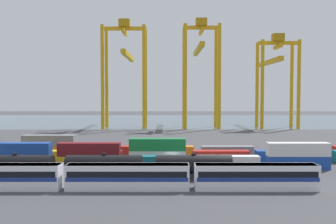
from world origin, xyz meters
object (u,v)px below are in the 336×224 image
(gantry_crane_east, at_px, (276,71))
(passenger_train, at_px, (128,176))
(shipping_container_0, at_px, (20,162))
(shipping_container_6, at_px, (298,162))
(shipping_container_12, at_px, (221,157))
(shipping_container_22, at_px, (287,152))
(freight_tank_row, at_px, (105,167))
(gantry_crane_central, at_px, (201,61))
(gantry_crane_west, at_px, (126,63))

(gantry_crane_east, bearing_deg, passenger_train, -116.39)
(shipping_container_0, relative_size, shipping_container_6, 1.00)
(shipping_container_6, height_order, shipping_container_12, same)
(shipping_container_6, bearing_deg, shipping_container_22, 80.89)
(passenger_train, relative_size, freight_tank_row, 1.32)
(passenger_train, xyz_separation_m, shipping_container_12, (17.55, 22.55, -0.84))
(freight_tank_row, bearing_deg, gantry_crane_central, 76.01)
(shipping_container_0, xyz_separation_m, shipping_container_6, (54.74, 0.00, 0.00))
(shipping_container_0, bearing_deg, gantry_crane_east, 50.54)
(shipping_container_6, distance_m, gantry_crane_west, 107.76)
(freight_tank_row, relative_size, gantry_crane_central, 0.92)
(passenger_train, distance_m, shipping_container_0, 27.82)
(passenger_train, xyz_separation_m, gantry_crane_central, (20.77, 109.87, 27.46))
(freight_tank_row, bearing_deg, passenger_train, -55.41)
(shipping_container_6, bearing_deg, gantry_crane_east, 76.46)
(freight_tank_row, xyz_separation_m, gantry_crane_west, (-8.02, 102.78, 26.63))
(shipping_container_22, bearing_deg, shipping_container_0, -166.42)
(passenger_train, height_order, freight_tank_row, freight_tank_row)
(shipping_container_22, bearing_deg, shipping_container_6, -99.11)
(shipping_container_6, height_order, shipping_container_22, same)
(gantry_crane_west, distance_m, gantry_crane_central, 33.66)
(freight_tank_row, distance_m, gantry_crane_central, 109.47)
(passenger_train, bearing_deg, freight_tank_row, 124.59)
(freight_tank_row, distance_m, gantry_crane_west, 106.48)
(gantry_crane_central, bearing_deg, gantry_crane_west, -179.91)
(gantry_crane_west, height_order, gantry_crane_central, gantry_crane_central)
(freight_tank_row, height_order, gantry_crane_west, gantry_crane_west)
(shipping_container_0, bearing_deg, gantry_crane_west, 83.88)
(freight_tank_row, bearing_deg, shipping_container_6, 13.26)
(passenger_train, bearing_deg, shipping_container_22, 40.90)
(gantry_crane_west, bearing_deg, gantry_crane_east, -0.11)
(shipping_container_6, height_order, gantry_crane_west, gantry_crane_west)
(freight_tank_row, bearing_deg, shipping_container_0, 154.52)
(shipping_container_22, relative_size, gantry_crane_central, 0.13)
(shipping_container_6, distance_m, shipping_container_22, 13.93)
(shipping_container_22, distance_m, gantry_crane_west, 97.02)
(shipping_container_12, height_order, shipping_container_22, same)
(shipping_container_12, bearing_deg, passenger_train, -127.88)
(shipping_container_6, height_order, gantry_crane_central, gantry_crane_central)
(gantry_crane_west, xyz_separation_m, gantry_crane_east, (67.30, -0.13, -3.30))
(shipping_container_6, bearing_deg, shipping_container_12, 154.19)
(shipping_container_12, bearing_deg, shipping_container_0, -170.36)
(passenger_train, relative_size, gantry_crane_east, 1.41)
(shipping_container_22, relative_size, gantry_crane_west, 0.13)
(freight_tank_row, height_order, gantry_crane_east, gantry_crane_east)
(shipping_container_0, distance_m, shipping_container_6, 54.74)
(shipping_container_0, xyz_separation_m, shipping_container_22, (56.94, 13.76, 0.00))
(freight_tank_row, relative_size, shipping_container_6, 3.64)
(shipping_container_6, bearing_deg, gantry_crane_west, 115.37)
(passenger_train, height_order, shipping_container_12, passenger_train)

